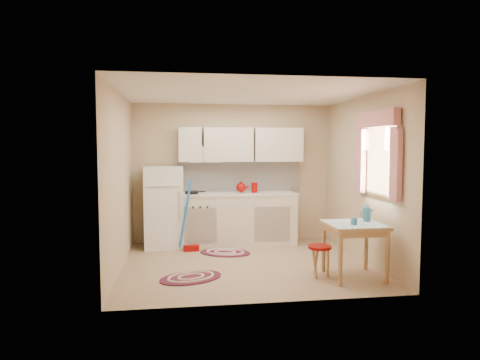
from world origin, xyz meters
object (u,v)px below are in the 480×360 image
fridge (164,207)px  stool (320,261)px  base_cabinets (232,220)px  table (354,251)px

fridge → stool: fridge is taller
fridge → stool: bearing=-43.7°
fridge → base_cabinets: fridge is taller
fridge → base_cabinets: size_ratio=0.62×
base_cabinets → stool: (0.93, -2.06, -0.23)m
base_cabinets → table: (1.37, -2.15, -0.08)m
fridge → table: fridge is taller
fridge → base_cabinets: 1.20m
fridge → stool: 2.95m
table → fridge: bearing=140.5°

